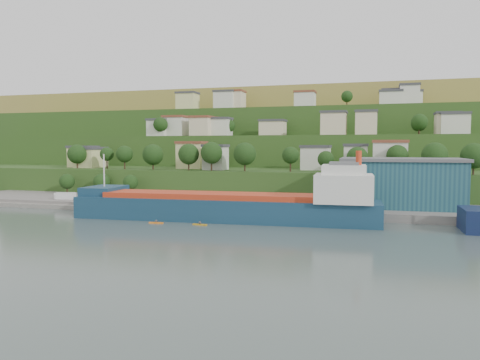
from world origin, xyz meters
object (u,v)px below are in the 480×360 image
at_px(caravan, 65,197).
at_px(cargo_ship_near, 233,208).
at_px(warehouse, 401,182).
at_px(kayak_orange, 156,222).

bearing_deg(caravan, cargo_ship_near, -25.76).
bearing_deg(warehouse, cargo_ship_near, -150.96).
distance_m(cargo_ship_near, warehouse, 45.90).
relative_size(warehouse, kayak_orange, 9.12).
xyz_separation_m(caravan, kayak_orange, (41.16, -21.81, -2.31)).
bearing_deg(cargo_ship_near, caravan, 164.25).
height_order(caravan, kayak_orange, caravan).
height_order(warehouse, caravan, warehouse).
xyz_separation_m(cargo_ship_near, kayak_orange, (-15.85, -9.05, -2.79)).
distance_m(warehouse, kayak_orange, 64.35).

